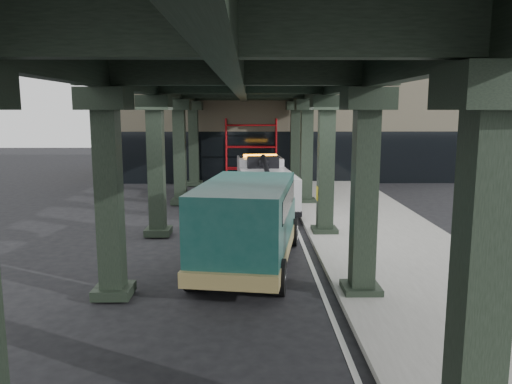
{
  "coord_description": "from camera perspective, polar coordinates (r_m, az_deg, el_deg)",
  "views": [
    {
      "loc": [
        -0.11,
        -15.55,
        4.5
      ],
      "look_at": [
        0.12,
        1.43,
        1.7
      ],
      "focal_mm": 35.0,
      "sensor_mm": 36.0,
      "label": 1
    }
  ],
  "objects": [
    {
      "name": "lane_stripe",
      "position": [
        18.21,
        4.98,
        -4.96
      ],
      "size": [
        0.12,
        38.0,
        0.01
      ],
      "primitive_type": "cube",
      "color": "silver",
      "rests_on": "ground"
    },
    {
      "name": "sidewalk",
      "position": [
        18.68,
        13.59,
        -4.61
      ],
      "size": [
        5.0,
        40.0,
        0.15
      ],
      "primitive_type": "cube",
      "color": "gray",
      "rests_on": "ground"
    },
    {
      "name": "scaffolding",
      "position": [
        30.29,
        -0.56,
        4.83
      ],
      "size": [
        3.08,
        0.88,
        4.0
      ],
      "color": "#A90D12",
      "rests_on": "ground"
    },
    {
      "name": "viaduct",
      "position": [
        17.58,
        -1.75,
        12.49
      ],
      "size": [
        7.4,
        32.0,
        6.4
      ],
      "color": "black",
      "rests_on": "ground"
    },
    {
      "name": "ground",
      "position": [
        16.19,
        -0.34,
        -6.78
      ],
      "size": [
        90.0,
        90.0,
        0.0
      ],
      "primitive_type": "plane",
      "color": "black",
      "rests_on": "ground"
    },
    {
      "name": "tow_truck",
      "position": [
        22.86,
        0.88,
        1.1
      ],
      "size": [
        2.72,
        7.75,
        2.5
      ],
      "rotation": [
        0.0,
        0.0,
        0.08
      ],
      "color": "black",
      "rests_on": "ground"
    },
    {
      "name": "building",
      "position": [
        35.62,
        2.66,
        8.54
      ],
      "size": [
        22.0,
        10.0,
        8.0
      ],
      "primitive_type": "cube",
      "color": "#C6B793",
      "rests_on": "ground"
    },
    {
      "name": "towed_van",
      "position": [
        14.17,
        -0.92,
        -3.42
      ],
      "size": [
        3.32,
        6.55,
        2.54
      ],
      "rotation": [
        0.0,
        0.0,
        -0.16
      ],
      "color": "#103A35",
      "rests_on": "ground"
    }
  ]
}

